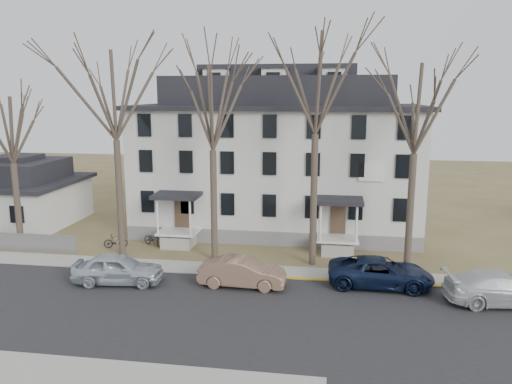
% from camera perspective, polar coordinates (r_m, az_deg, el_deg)
% --- Properties ---
extents(ground, '(120.00, 120.00, 0.00)m').
position_cam_1_polar(ground, '(21.53, 2.58, -16.72)').
color(ground, brown).
rests_on(ground, ground).
extents(main_road, '(120.00, 10.00, 0.04)m').
position_cam_1_polar(main_road, '(23.31, 3.12, -14.43)').
color(main_road, '#27272A').
rests_on(main_road, ground).
extents(far_sidewalk, '(120.00, 2.00, 0.08)m').
position_cam_1_polar(far_sidewalk, '(28.82, 4.28, -9.29)').
color(far_sidewalk, '#A09F97').
rests_on(far_sidewalk, ground).
extents(yellow_curb, '(14.00, 0.25, 0.06)m').
position_cam_1_polar(yellow_curb, '(28.08, 14.53, -10.20)').
color(yellow_curb, gold).
rests_on(yellow_curb, ground).
extents(boarding_house, '(20.80, 12.36, 12.05)m').
position_cam_1_polar(boarding_house, '(37.38, 2.50, 3.99)').
color(boarding_house, slate).
rests_on(boarding_house, ground).
extents(small_house, '(8.70, 8.70, 5.00)m').
position_cam_1_polar(small_house, '(43.05, -25.36, -0.35)').
color(small_house, silver).
rests_on(small_house, ground).
extents(tree_far_left, '(8.40, 8.40, 13.72)m').
position_cam_1_polar(tree_far_left, '(31.49, -15.95, 11.28)').
color(tree_far_left, '#473B31').
rests_on(tree_far_left, ground).
extents(tree_mid_left, '(7.80, 7.80, 12.74)m').
position_cam_1_polar(tree_mid_left, '(29.55, -5.04, 10.25)').
color(tree_mid_left, '#473B31').
rests_on(tree_mid_left, ground).
extents(tree_center, '(9.00, 9.00, 14.70)m').
position_cam_1_polar(tree_center, '(28.75, 6.93, 13.14)').
color(tree_center, '#473B31').
rests_on(tree_center, ground).
extents(tree_mid_right, '(7.80, 7.80, 12.74)m').
position_cam_1_polar(tree_mid_right, '(29.09, 17.91, 9.74)').
color(tree_mid_right, '#473B31').
rests_on(tree_mid_right, ground).
extents(tree_bungalow, '(6.60, 6.60, 10.78)m').
position_cam_1_polar(tree_bungalow, '(35.01, -26.31, 6.86)').
color(tree_bungalow, '#473B31').
rests_on(tree_bungalow, ground).
extents(car_silver, '(4.95, 2.42, 1.63)m').
position_cam_1_polar(car_silver, '(28.03, -15.49, -8.52)').
color(car_silver, silver).
rests_on(car_silver, ground).
extents(car_tan, '(4.63, 1.73, 1.51)m').
position_cam_1_polar(car_tan, '(26.68, -1.58, -9.25)').
color(car_tan, '#876650').
rests_on(car_tan, ground).
extents(car_navy, '(5.52, 2.63, 1.52)m').
position_cam_1_polar(car_navy, '(27.47, 14.04, -8.97)').
color(car_navy, '#0F1A36').
rests_on(car_navy, ground).
extents(car_white, '(5.61, 2.80, 1.57)m').
position_cam_1_polar(car_white, '(27.30, 26.24, -9.91)').
color(car_white, silver).
rests_on(car_white, ground).
extents(bicycle_left, '(1.89, 1.39, 0.95)m').
position_cam_1_polar(bicycle_left, '(34.16, -11.60, -5.35)').
color(bicycle_left, black).
rests_on(bicycle_left, ground).
extents(bicycle_right, '(1.60, 0.90, 0.93)m').
position_cam_1_polar(bicycle_right, '(34.33, -15.74, -5.48)').
color(bicycle_right, black).
rests_on(bicycle_right, ground).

